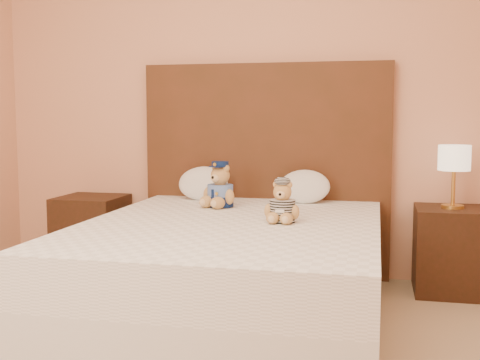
# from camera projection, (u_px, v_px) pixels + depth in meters

# --- Properties ---
(bed) EXTENTS (1.60, 2.00, 0.55)m
(bed) POSITION_uv_depth(u_px,v_px,m) (232.00, 270.00, 3.34)
(bed) COLOR white
(bed) RESTS_ON ground
(headboard) EXTENTS (1.75, 0.08, 1.50)m
(headboard) POSITION_uv_depth(u_px,v_px,m) (265.00, 170.00, 4.27)
(headboard) COLOR #532B19
(headboard) RESTS_ON ground
(nightstand_left) EXTENTS (0.45, 0.45, 0.55)m
(nightstand_left) POSITION_uv_depth(u_px,v_px,m) (92.00, 234.00, 4.40)
(nightstand_left) COLOR #351B11
(nightstand_left) RESTS_ON ground
(nightstand_right) EXTENTS (0.45, 0.45, 0.55)m
(nightstand_right) POSITION_uv_depth(u_px,v_px,m) (451.00, 251.00, 3.84)
(nightstand_right) COLOR #351B11
(nightstand_right) RESTS_ON ground
(lamp) EXTENTS (0.20, 0.20, 0.40)m
(lamp) POSITION_uv_depth(u_px,v_px,m) (454.00, 161.00, 3.78)
(lamp) COLOR gold
(lamp) RESTS_ON nightstand_right
(teddy_police) EXTENTS (0.33, 0.32, 0.29)m
(teddy_police) POSITION_uv_depth(u_px,v_px,m) (220.00, 185.00, 3.84)
(teddy_police) COLOR #BA8648
(teddy_police) RESTS_ON bed
(teddy_prisoner) EXTENTS (0.22, 0.21, 0.23)m
(teddy_prisoner) POSITION_uv_depth(u_px,v_px,m) (282.00, 201.00, 3.29)
(teddy_prisoner) COLOR #BA8648
(teddy_prisoner) RESTS_ON bed
(pillow_left) EXTENTS (0.36, 0.23, 0.25)m
(pillow_left) POSITION_uv_depth(u_px,v_px,m) (203.00, 182.00, 4.20)
(pillow_left) COLOR white
(pillow_left) RESTS_ON bed
(pillow_right) EXTENTS (0.34, 0.22, 0.24)m
(pillow_right) POSITION_uv_depth(u_px,v_px,m) (305.00, 185.00, 4.04)
(pillow_right) COLOR white
(pillow_right) RESTS_ON bed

